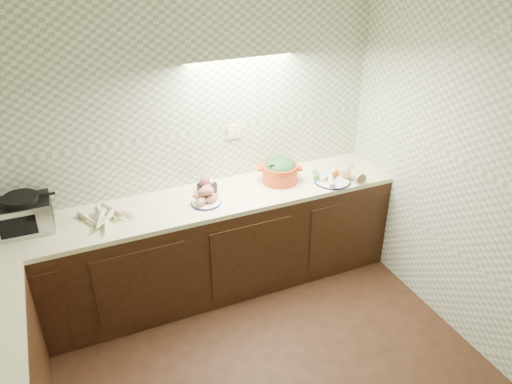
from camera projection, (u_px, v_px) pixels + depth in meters
name	position (u px, v px, depth m)	size (l,w,h in m)	color
room	(262.00, 216.00, 2.41)	(3.60, 3.60, 2.60)	black
counter	(125.00, 340.00, 3.29)	(3.60, 3.60, 0.90)	black
toaster_oven	(24.00, 214.00, 3.58)	(0.39, 0.31, 0.27)	black
parsnip_pile	(102.00, 222.00, 3.67)	(0.45, 0.38, 0.07)	#F4F0C2
sweet_potato_plate	(205.00, 197.00, 3.95)	(0.24, 0.24, 0.15)	#161346
onion_bowl	(207.00, 186.00, 4.12)	(0.17, 0.17, 0.13)	black
dutch_oven	(280.00, 170.00, 4.26)	(0.41, 0.41, 0.22)	red
veg_plate	(339.00, 175.00, 4.30)	(0.40, 0.32, 0.14)	#161346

